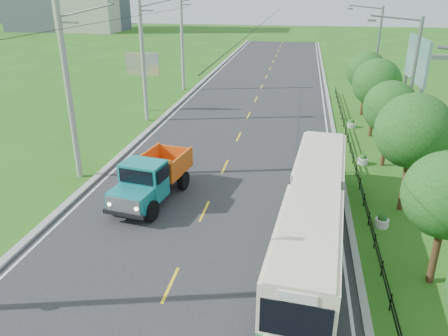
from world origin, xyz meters
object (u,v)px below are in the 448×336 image
(streetlight_mid, at_px, (408,90))
(tree_back, at_px, (367,73))
(pole_near, at_px, (69,92))
(planter_near, at_px, (382,221))
(tree_second, at_px, (447,198))
(billboard_right, at_px, (416,66))
(tree_fifth, at_px, (377,85))
(pole_mid, at_px, (143,59))
(bus, at_px, (314,208))
(pole_far, at_px, (182,42))
(billboard_left, at_px, (143,68))
(tree_fourth, at_px, (390,110))
(planter_far, at_px, (351,124))
(streetlight_far, at_px, (375,55))
(planter_mid, at_px, (363,160))
(dump_truck, at_px, (152,176))
(tree_third, at_px, (413,134))

(streetlight_mid, bearing_deg, tree_back, 93.70)
(pole_near, height_order, planter_near, pole_near)
(tree_second, height_order, streetlight_mid, streetlight_mid)
(billboard_right, bearing_deg, tree_fifth, 176.70)
(pole_mid, height_order, bus, pole_mid)
(pole_far, height_order, billboard_left, pole_far)
(pole_far, xyz_separation_m, tree_fourth, (18.12, -18.86, -1.51))
(tree_fourth, height_order, planter_far, tree_fourth)
(billboard_right, bearing_deg, pole_mid, 177.22)
(streetlight_far, height_order, planter_near, streetlight_far)
(tree_fourth, height_order, tree_back, tree_back)
(pole_near, relative_size, streetlight_far, 1.10)
(planter_near, bearing_deg, bus, -149.77)
(pole_near, xyz_separation_m, streetlight_mid, (18.90, 5.00, -0.19))
(tree_fifth, height_order, streetlight_mid, streetlight_mid)
(streetlight_far, bearing_deg, planter_mid, -98.30)
(tree_fourth, bearing_deg, bus, -114.33)
(planter_mid, bearing_deg, tree_fourth, 6.39)
(streetlight_far, xyz_separation_m, billboard_right, (1.66, -8.00, 0.44))
(planter_near, bearing_deg, billboard_left, 135.16)
(streetlight_far, bearing_deg, billboard_left, -168.77)
(planter_mid, xyz_separation_m, bus, (-3.29, -9.92, 1.39))
(pole_far, bearing_deg, billboard_right, -32.30)
(pole_near, bearing_deg, billboard_left, 94.72)
(pole_near, height_order, billboard_left, pole_near)
(streetlight_mid, xyz_separation_m, streetlight_far, (0.00, 14.00, 0.00))
(pole_mid, relative_size, planter_near, 14.93)
(tree_fifth, height_order, planter_mid, tree_fifth)
(tree_second, height_order, dump_truck, tree_second)
(tree_fourth, distance_m, tree_fifth, 6.01)
(pole_mid, distance_m, tree_second, 26.20)
(planter_near, bearing_deg, pole_far, 121.99)
(tree_fifth, height_order, tree_back, tree_fifth)
(tree_third, height_order, planter_mid, tree_third)
(tree_fourth, height_order, streetlight_mid, streetlight_mid)
(dump_truck, bearing_deg, streetlight_far, 66.14)
(billboard_left, bearing_deg, dump_truck, -69.23)
(pole_far, bearing_deg, bus, -64.86)
(streetlight_far, xyz_separation_m, billboard_left, (-20.14, -4.00, -1.04))
(tree_fourth, xyz_separation_m, billboard_left, (-19.36, 9.86, 0.28))
(pole_mid, xyz_separation_m, streetlight_far, (18.90, 7.00, -0.19))
(tree_back, height_order, streetlight_mid, streetlight_mid)
(tree_second, bearing_deg, pole_mid, 133.85)
(tree_fifth, bearing_deg, streetlight_far, 84.29)
(tree_fourth, distance_m, planter_near, 8.87)
(tree_fourth, distance_m, streetlight_mid, 1.54)
(billboard_left, xyz_separation_m, billboard_right, (21.80, -4.00, 1.48))
(pole_far, xyz_separation_m, tree_fifth, (18.12, -12.86, -1.24))
(streetlight_far, distance_m, billboard_left, 20.56)
(pole_mid, distance_m, streetlight_far, 20.16)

